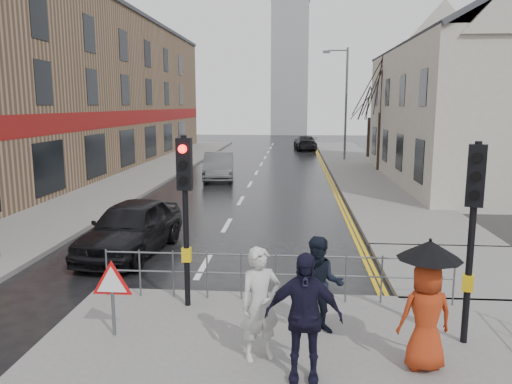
% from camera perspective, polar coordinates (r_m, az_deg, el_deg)
% --- Properties ---
extents(ground, '(120.00, 120.00, 0.00)m').
position_cam_1_polar(ground, '(10.28, -9.13, -13.74)').
color(ground, black).
rests_on(ground, ground).
extents(left_pavement, '(4.00, 44.00, 0.14)m').
position_cam_1_polar(left_pavement, '(33.56, -10.83, 2.85)').
color(left_pavement, '#605E5B').
rests_on(left_pavement, ground).
extents(right_pavement, '(4.00, 40.00, 0.14)m').
position_cam_1_polar(right_pavement, '(34.63, 11.36, 3.05)').
color(right_pavement, '#605E5B').
rests_on(right_pavement, ground).
extents(pavement_bridge_right, '(4.00, 4.20, 0.14)m').
position_cam_1_polar(pavement_bridge_right, '(13.47, 22.62, -8.29)').
color(pavement_bridge_right, '#605E5B').
rests_on(pavement_bridge_right, ground).
extents(building_left_terrace, '(8.00, 42.00, 10.00)m').
position_cam_1_polar(building_left_terrace, '(34.27, -20.63, 10.81)').
color(building_left_terrace, '#89684F').
rests_on(building_left_terrace, ground).
extents(building_right_cream, '(9.00, 16.40, 10.10)m').
position_cam_1_polar(building_right_cream, '(28.83, 24.50, 10.40)').
color(building_right_cream, beige).
rests_on(building_right_cream, ground).
extents(church_tower, '(5.00, 5.00, 18.00)m').
position_cam_1_polar(church_tower, '(71.31, 3.87, 13.85)').
color(church_tower, gray).
rests_on(church_tower, ground).
extents(traffic_signal_near_left, '(0.28, 0.27, 3.40)m').
position_cam_1_polar(traffic_signal_near_left, '(9.71, -8.11, 0.06)').
color(traffic_signal_near_left, black).
rests_on(traffic_signal_near_left, near_pavement).
extents(traffic_signal_near_right, '(0.34, 0.33, 3.40)m').
position_cam_1_polar(traffic_signal_near_right, '(8.79, 23.61, -1.71)').
color(traffic_signal_near_right, black).
rests_on(traffic_signal_near_right, near_pavement).
extents(guard_railing_front, '(7.14, 0.04, 1.00)m').
position_cam_1_polar(guard_railing_front, '(10.27, 2.29, -8.50)').
color(guard_railing_front, '#595B5E').
rests_on(guard_railing_front, near_pavement).
extents(warning_sign, '(0.80, 0.07, 1.35)m').
position_cam_1_polar(warning_sign, '(9.05, -16.14, -10.27)').
color(warning_sign, '#595B5E').
rests_on(warning_sign, near_pavement).
extents(street_lamp, '(1.83, 0.25, 8.00)m').
position_cam_1_polar(street_lamp, '(37.31, 10.00, 10.71)').
color(street_lamp, '#595B5E').
rests_on(street_lamp, right_pavement).
extents(tree_near, '(2.40, 2.40, 6.58)m').
position_cam_1_polar(tree_near, '(31.59, 14.18, 11.51)').
color(tree_near, '#30231A').
rests_on(tree_near, right_pavement).
extents(tree_far, '(2.40, 2.40, 5.64)m').
position_cam_1_polar(tree_far, '(39.55, 12.90, 10.15)').
color(tree_far, '#30231A').
rests_on(tree_far, right_pavement).
extents(pedestrian_a, '(0.78, 0.67, 1.81)m').
position_cam_1_polar(pedestrian_a, '(7.96, 0.49, -12.69)').
color(pedestrian_a, '#B4B5B0').
rests_on(pedestrian_a, near_pavement).
extents(pedestrian_b, '(0.86, 0.68, 1.73)m').
position_cam_1_polar(pedestrian_b, '(8.90, 7.32, -10.53)').
color(pedestrian_b, black).
rests_on(pedestrian_b, near_pavement).
extents(pedestrian_with_umbrella, '(0.96, 0.96, 2.01)m').
position_cam_1_polar(pedestrian_with_umbrella, '(8.03, 18.94, -11.49)').
color(pedestrian_with_umbrella, '#9A2E11').
rests_on(pedestrian_with_umbrella, near_pavement).
extents(pedestrian_d, '(1.14, 0.50, 1.92)m').
position_cam_1_polar(pedestrian_d, '(7.43, 5.44, -14.00)').
color(pedestrian_d, black).
rests_on(pedestrian_d, near_pavement).
extents(car_parked, '(2.24, 4.58, 1.50)m').
position_cam_1_polar(car_parked, '(14.29, -14.10, -3.95)').
color(car_parked, black).
rests_on(car_parked, ground).
extents(car_mid, '(2.10, 4.69, 1.49)m').
position_cam_1_polar(car_mid, '(27.79, -4.28, 2.97)').
color(car_mid, '#46494B').
rests_on(car_mid, ground).
extents(car_far, '(2.21, 4.74, 1.34)m').
position_cam_1_polar(car_far, '(46.18, 5.63, 5.62)').
color(car_far, black).
rests_on(car_far, ground).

